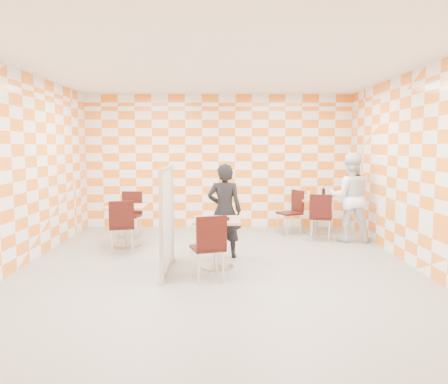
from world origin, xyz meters
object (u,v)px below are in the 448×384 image
(empty_table, at_px, (126,219))
(chair_second_front, at_px, (321,213))
(main_table, at_px, (217,235))
(soda_bottle, at_px, (323,193))
(sport_bottle, at_px, (309,194))
(chair_empty_far, at_px, (131,211))
(second_table, at_px, (317,210))
(chair_second_side, at_px, (293,208))
(chair_main_front, at_px, (209,243))
(man_dark, at_px, (224,211))
(chair_empty_near, at_px, (122,222))
(man_white, at_px, (350,197))
(partition, at_px, (167,218))

(empty_table, relative_size, chair_second_front, 0.81)
(main_table, xyz_separation_m, empty_table, (-1.69, 1.49, 0.00))
(chair_second_front, distance_m, soda_bottle, 0.92)
(sport_bottle, bearing_deg, chair_empty_far, -173.56)
(second_table, xyz_separation_m, chair_second_side, (-0.51, -0.07, 0.04))
(empty_table, height_order, chair_main_front, chair_main_front)
(sport_bottle, bearing_deg, man_dark, -131.49)
(chair_second_front, bearing_deg, chair_empty_near, -165.24)
(chair_second_side, bearing_deg, chair_empty_far, -175.23)
(chair_empty_far, distance_m, man_dark, 2.50)
(man_white, relative_size, sport_bottle, 8.61)
(chair_second_front, bearing_deg, empty_table, -174.30)
(chair_empty_near, bearing_deg, chair_main_front, -46.11)
(sport_bottle, distance_m, soda_bottle, 0.32)
(chair_empty_far, height_order, sport_bottle, sport_bottle)
(chair_empty_far, bearing_deg, empty_table, -83.99)
(sport_bottle, bearing_deg, chair_empty_near, -153.28)
(man_dark, bearing_deg, chair_main_front, 86.82)
(chair_empty_far, bearing_deg, chair_empty_near, -84.70)
(man_white, bearing_deg, empty_table, 12.58)
(main_table, relative_size, chair_second_side, 0.81)
(empty_table, bearing_deg, chair_empty_far, 96.01)
(second_table, height_order, chair_empty_far, chair_empty_far)
(main_table, bearing_deg, chair_second_front, 42.85)
(chair_main_front, height_order, man_white, man_white)
(man_dark, height_order, soda_bottle, man_dark)
(chair_empty_near, relative_size, sport_bottle, 4.62)
(empty_table, relative_size, chair_empty_near, 0.81)
(empty_table, xyz_separation_m, partition, (0.96, -1.66, 0.28))
(empty_table, xyz_separation_m, sport_bottle, (3.61, 1.20, 0.33))
(empty_table, height_order, chair_second_front, chair_second_front)
(man_dark, xyz_separation_m, man_white, (2.44, 1.21, 0.08))
(main_table, bearing_deg, chair_empty_near, 151.40)
(soda_bottle, bearing_deg, second_table, -156.86)
(chair_empty_near, bearing_deg, man_white, 12.98)
(man_dark, xyz_separation_m, soda_bottle, (2.12, 2.03, 0.07))
(main_table, height_order, chair_second_front, chair_second_front)
(main_table, relative_size, sport_bottle, 3.75)
(chair_second_front, relative_size, chair_empty_near, 1.00)
(partition, bearing_deg, soda_bottle, 43.96)
(chair_second_front, bearing_deg, chair_empty_far, 173.65)
(chair_main_front, xyz_separation_m, man_dark, (0.21, 1.37, 0.24))
(chair_second_side, bearing_deg, soda_bottle, 11.51)
(chair_empty_near, distance_m, partition, 1.43)
(partition, bearing_deg, second_table, 44.82)
(main_table, bearing_deg, partition, -166.52)
(man_dark, bearing_deg, man_white, -147.88)
(chair_second_front, bearing_deg, partition, -143.34)
(main_table, distance_m, empty_table, 2.25)
(man_dark, bearing_deg, chair_second_side, -121.79)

